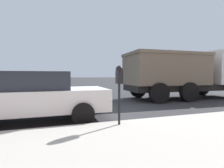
# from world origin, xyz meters

# --- Properties ---
(ground_plane) EXTENTS (220.00, 220.00, 0.00)m
(ground_plane) POSITION_xyz_m (0.00, 0.00, 0.00)
(ground_plane) COLOR #333335
(parking_meter) EXTENTS (0.21, 0.19, 1.53)m
(parking_meter) POSITION_xyz_m (-2.55, -0.88, 1.30)
(parking_meter) COLOR black
(parking_meter) RESTS_ON sidewalk
(car_white) EXTENTS (2.10, 4.58, 1.52)m
(car_white) POSITION_xyz_m (-0.92, 1.41, 0.80)
(car_white) COLOR silver
(car_white) RESTS_ON ground_plane
(dump_truck) EXTENTS (3.04, 7.32, 2.88)m
(dump_truck) POSITION_xyz_m (1.92, -6.83, 1.59)
(dump_truck) COLOR black
(dump_truck) RESTS_ON ground_plane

